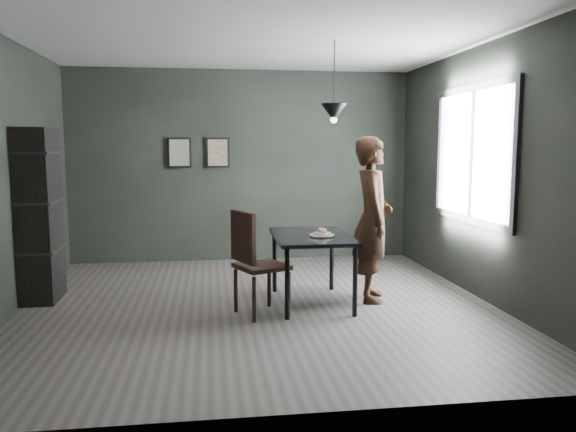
{
  "coord_description": "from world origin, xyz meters",
  "views": [
    {
      "loc": [
        -0.47,
        -5.84,
        1.68
      ],
      "look_at": [
        0.35,
        0.05,
        0.95
      ],
      "focal_mm": 35.0,
      "sensor_mm": 36.0,
      "label": 1
    }
  ],
  "objects": [
    {
      "name": "back_wall",
      "position": [
        0.0,
        2.5,
        1.4
      ],
      "size": [
        5.0,
        0.1,
        2.8
      ],
      "primitive_type": "cube",
      "color": "black",
      "rests_on": "ground"
    },
    {
      "name": "ceiling",
      "position": [
        0.0,
        0.0,
        2.8
      ],
      "size": [
        5.0,
        5.0,
        0.02
      ],
      "color": "silver",
      "rests_on": "ground"
    },
    {
      "name": "framed_print_right",
      "position": [
        -0.35,
        2.47,
        1.6
      ],
      "size": [
        0.34,
        0.04,
        0.44
      ],
      "color": "black",
      "rests_on": "ground"
    },
    {
      "name": "framed_print_left",
      "position": [
        -0.9,
        2.47,
        1.6
      ],
      "size": [
        0.34,
        0.04,
        0.44
      ],
      "color": "black",
      "rests_on": "ground"
    },
    {
      "name": "window_assembly",
      "position": [
        2.47,
        0.2,
        1.6
      ],
      "size": [
        0.04,
        1.96,
        1.56
      ],
      "color": "white",
      "rests_on": "ground"
    },
    {
      "name": "white_plate",
      "position": [
        0.69,
        -0.13,
        0.76
      ],
      "size": [
        0.23,
        0.23,
        0.01
      ],
      "primitive_type": "cylinder",
      "color": "silver",
      "rests_on": "cafe_table"
    },
    {
      "name": "wood_chair",
      "position": [
        -0.06,
        -0.36,
        0.6
      ],
      "size": [
        0.6,
        0.6,
        1.06
      ],
      "rotation": [
        0.0,
        0.0,
        0.42
      ],
      "color": "black",
      "rests_on": "ground"
    },
    {
      "name": "cafe_table",
      "position": [
        0.6,
        0.0,
        0.67
      ],
      "size": [
        0.8,
        1.2,
        0.75
      ],
      "color": "black",
      "rests_on": "ground"
    },
    {
      "name": "woman",
      "position": [
        1.28,
        0.05,
        0.9
      ],
      "size": [
        0.56,
        0.73,
        1.8
      ],
      "primitive_type": "imported",
      "rotation": [
        0.0,
        0.0,
        1.37
      ],
      "color": "black",
      "rests_on": "ground"
    },
    {
      "name": "shelf_unit",
      "position": [
        -2.32,
        0.54,
        0.94
      ],
      "size": [
        0.37,
        0.63,
        1.89
      ],
      "primitive_type": "cube",
      "rotation": [
        0.0,
        0.0,
        0.02
      ],
      "color": "black",
      "rests_on": "ground"
    },
    {
      "name": "pendant_lamp",
      "position": [
        0.85,
        0.1,
        2.05
      ],
      "size": [
        0.28,
        0.28,
        0.86
      ],
      "color": "black",
      "rests_on": "ground"
    },
    {
      "name": "ground",
      "position": [
        0.0,
        0.0,
        0.0
      ],
      "size": [
        5.0,
        5.0,
        0.0
      ],
      "primitive_type": "plane",
      "color": "#3A3532",
      "rests_on": "ground"
    },
    {
      "name": "donut_pile",
      "position": [
        0.69,
        -0.13,
        0.79
      ],
      "size": [
        0.19,
        0.19,
        0.08
      ],
      "rotation": [
        0.0,
        0.0,
        0.06
      ],
      "color": "beige",
      "rests_on": "white_plate"
    }
  ]
}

